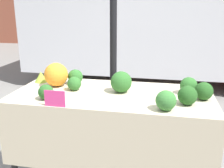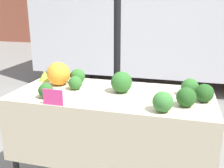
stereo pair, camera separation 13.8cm
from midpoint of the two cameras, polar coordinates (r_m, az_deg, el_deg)
tent_pole at (r=2.66m, az=-1.21°, el=7.27°), size 0.07×0.07×2.34m
parked_truck at (r=5.65m, az=6.23°, el=13.77°), size 5.07×1.85×2.49m
market_table at (r=2.15m, az=-2.20°, el=-5.93°), size 1.64×0.77×0.91m
orange_cauliflower at (r=2.40m, az=-13.69°, el=1.97°), size 0.21×0.21×0.21m
romanesco_head at (r=2.59m, az=-16.68°, el=1.50°), size 0.12×0.12×0.10m
broccoli_head_0 at (r=2.17m, az=0.19°, el=0.43°), size 0.18×0.18×0.18m
broccoli_head_1 at (r=2.09m, az=-16.06°, el=-1.72°), size 0.12×0.12×0.12m
broccoli_head_2 at (r=1.82m, az=9.53°, el=-3.59°), size 0.14×0.14×0.14m
broccoli_head_3 at (r=2.44m, az=-9.59°, el=1.54°), size 0.14×0.14×0.14m
broccoli_head_4 at (r=2.26m, az=-9.98°, el=0.07°), size 0.12×0.12×0.12m
broccoli_head_5 at (r=2.09m, az=17.59°, el=-1.50°), size 0.14×0.14×0.14m
broccoli_head_6 at (r=2.20m, az=14.64°, el=-0.38°), size 0.14×0.14×0.14m
broccoli_head_7 at (r=1.96m, az=14.17°, el=-2.45°), size 0.14×0.14×0.14m
price_sign at (r=1.93m, az=-14.39°, el=-3.12°), size 0.16×0.01×0.12m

